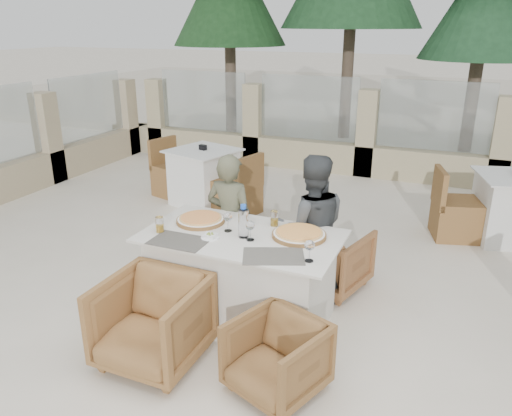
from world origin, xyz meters
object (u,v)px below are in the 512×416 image
at_px(armchair_near_right, 276,357).
at_px(bg_table_a, 204,177).
at_px(wine_glass_corner, 309,250).
at_px(armchair_near_left, 153,322).
at_px(diner_left, 230,221).
at_px(pizza_left, 201,219).
at_px(water_bottle, 243,221).
at_px(armchair_far_left, 233,252).
at_px(wine_glass_centre, 228,221).
at_px(dining_table, 242,277).
at_px(beer_glass_left, 160,225).
at_px(pizza_right, 299,234).
at_px(diner_right, 311,229).
at_px(bg_table_b, 512,208).
at_px(armchair_far_right, 331,258).
at_px(beer_glass_right, 274,218).
at_px(olive_dish, 210,236).
at_px(wine_glass_near, 250,229).

xyz_separation_m(armchair_near_right, bg_table_a, (-2.27, 3.16, 0.12)).
distance_m(wine_glass_corner, armchair_near_left, 1.26).
xyz_separation_m(diner_left, bg_table_a, (-1.33, 1.91, -0.26)).
bearing_deg(pizza_left, water_bottle, -17.28).
bearing_deg(armchair_far_left, wine_glass_centre, 133.23).
bearing_deg(pizza_left, armchair_near_left, -84.97).
xyz_separation_m(dining_table, beer_glass_left, (-0.64, -0.21, 0.45)).
distance_m(pizza_left, armchair_far_left, 0.73).
xyz_separation_m(pizza_right, armchair_far_left, (-0.82, 0.48, -0.52)).
height_order(dining_table, water_bottle, water_bottle).
xyz_separation_m(wine_glass_centre, bg_table_a, (-1.54, 2.39, -0.48)).
bearing_deg(wine_glass_centre, beer_glass_left, -155.07).
relative_size(armchair_near_right, diner_right, 0.43).
bearing_deg(pizza_left, wine_glass_centre, -15.97).
distance_m(diner_left, bg_table_b, 3.36).
bearing_deg(armchair_near_right, dining_table, 149.46).
height_order(beer_glass_left, bg_table_b, beer_glass_left).
distance_m(pizza_right, water_bottle, 0.46).
height_order(beer_glass_left, bg_table_a, beer_glass_left).
height_order(pizza_right, armchair_far_left, pizza_right).
bearing_deg(armchair_far_left, bg_table_a, -33.39).
height_order(armchair_far_left, armchair_far_right, armchair_far_right).
height_order(water_bottle, beer_glass_left, water_bottle).
xyz_separation_m(beer_glass_right, armchair_near_right, (0.42, -1.03, -0.57)).
xyz_separation_m(wine_glass_centre, olive_dish, (-0.07, -0.18, -0.07)).
relative_size(olive_dish, diner_right, 0.08).
xyz_separation_m(wine_glass_corner, bg_table_b, (1.53, 2.95, -0.48)).
relative_size(beer_glass_left, armchair_near_right, 0.22).
xyz_separation_m(olive_dish, armchair_far_left, (-0.18, 0.78, -0.51)).
distance_m(armchair_near_left, armchair_near_right, 0.95).
xyz_separation_m(dining_table, wine_glass_corner, (0.64, -0.24, 0.48)).
xyz_separation_m(pizza_left, wine_glass_near, (0.55, -0.18, 0.06)).
relative_size(dining_table, beer_glass_left, 12.23).
distance_m(wine_glass_near, diner_left, 0.77).
bearing_deg(wine_glass_near, armchair_near_right, -54.29).
bearing_deg(armchair_near_left, armchair_far_right, 61.01).
distance_m(dining_table, pizza_right, 0.62).
distance_m(pizza_right, wine_glass_near, 0.40).
bearing_deg(olive_dish, dining_table, 37.18).
height_order(pizza_right, diner_right, diner_right).
relative_size(pizza_left, bg_table_b, 0.25).
xyz_separation_m(water_bottle, beer_glass_left, (-0.67, -0.18, -0.07)).
xyz_separation_m(beer_glass_left, diner_right, (1.06, 0.77, -0.16)).
distance_m(wine_glass_near, armchair_far_right, 1.15).
bearing_deg(water_bottle, armchair_near_left, -117.41).
bearing_deg(armchair_far_right, olive_dish, 68.02).
distance_m(wine_glass_corner, bg_table_a, 3.57).
height_order(diner_left, diner_right, diner_right).
xyz_separation_m(beer_glass_left, armchair_far_right, (1.19, 1.03, -0.54)).
bearing_deg(armchair_near_right, diner_right, 118.38).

